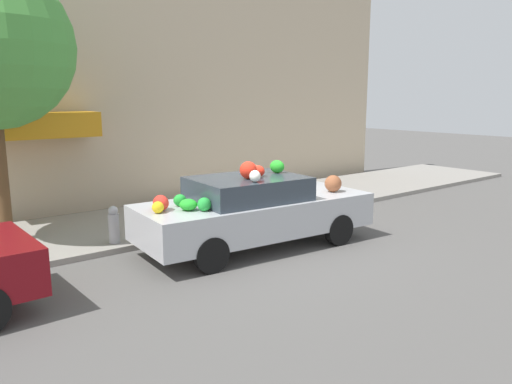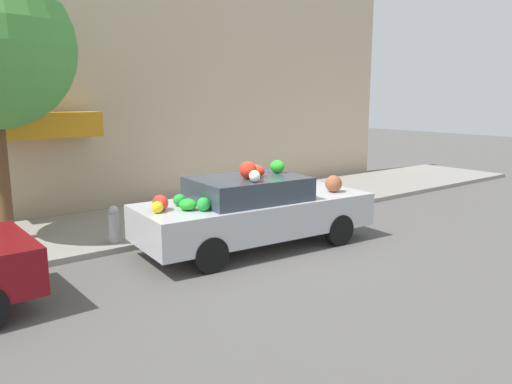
# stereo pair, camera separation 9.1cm
# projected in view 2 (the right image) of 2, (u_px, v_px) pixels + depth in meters

# --- Properties ---
(ground_plane) EXTENTS (60.00, 60.00, 0.00)m
(ground_plane) POSITION_uv_depth(u_px,v_px,m) (253.00, 245.00, 9.50)
(ground_plane) COLOR #565451
(sidewalk_curb) EXTENTS (24.00, 3.20, 0.11)m
(sidewalk_curb) POSITION_uv_depth(u_px,v_px,m) (183.00, 216.00, 11.59)
(sidewalk_curb) COLOR gray
(sidewalk_curb) RESTS_ON ground
(building_facade) EXTENTS (18.00, 1.20, 6.40)m
(building_facade) POSITION_uv_depth(u_px,v_px,m) (132.00, 82.00, 12.67)
(building_facade) COLOR #C6B293
(building_facade) RESTS_ON ground
(fire_hydrant) EXTENTS (0.20, 0.20, 0.70)m
(fire_hydrant) POSITION_uv_depth(u_px,v_px,m) (114.00, 224.00, 9.27)
(fire_hydrant) COLOR #B2B2B7
(fire_hydrant) RESTS_ON sidewalk_curb
(art_car) EXTENTS (4.58, 2.03, 1.66)m
(art_car) POSITION_uv_depth(u_px,v_px,m) (254.00, 210.00, 9.27)
(art_car) COLOR #B7BABF
(art_car) RESTS_ON ground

